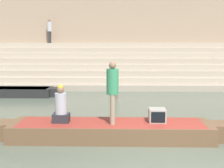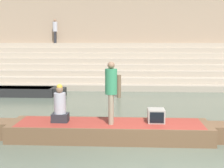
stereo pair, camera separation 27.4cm
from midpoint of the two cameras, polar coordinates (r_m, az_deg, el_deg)
The scene contains 10 objects.
ground_plane at distance 7.35m, azimuth 12.40°, elevation -13.59°, with size 120.00×120.00×0.00m, color #566051.
ghat_steps at distance 20.24m, azimuth 6.42°, elevation 2.78°, with size 36.00×5.74×2.54m.
back_wall at distance 22.87m, azimuth 6.18°, elevation 12.53°, with size 34.20×1.28×9.17m.
rowboat_main at distance 8.63m, azimuth 0.48°, elevation -8.44°, with size 7.00×1.43×0.46m.
person_standing at distance 8.28m, azimuth 0.78°, elevation -0.76°, with size 0.32×0.32×1.67m.
person_rowing at distance 8.66m, azimuth -8.59°, elevation -4.12°, with size 0.45×0.35×1.05m.
tv_set at distance 8.68m, azimuth 8.97°, elevation -5.73°, with size 0.45×0.48×0.37m.
moored_boat_shore at distance 16.00m, azimuth -16.46°, elevation -1.27°, with size 4.79×1.15×0.41m.
mooring_post at distance 14.80m, azimuth 1.83°, elevation -0.41°, with size 0.19×0.19×1.08m, color brown.
person_on_steps at distance 22.39m, azimuth -10.02°, elevation 9.83°, with size 0.32×0.32×1.65m.
Camera 2 is at (-1.03, -6.75, 2.66)m, focal length 50.00 mm.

